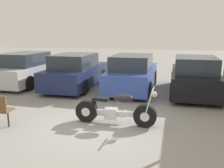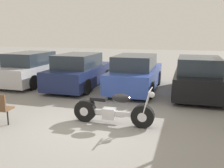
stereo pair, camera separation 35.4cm
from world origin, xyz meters
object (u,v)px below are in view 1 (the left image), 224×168
Objects in this scene: parked_car_silver at (28,70)px; parked_car_navy at (76,72)px; parked_car_blue at (132,74)px; motorcycle at (114,110)px; parked_car_black at (194,77)px.

parked_car_navy is (2.54, -0.12, 0.00)m from parked_car_silver.
parked_car_navy and parked_car_blue have the same top height.
motorcycle is 0.53× the size of parked_car_black.
parked_car_navy reaches higher than motorcycle.
parked_car_silver reaches higher than motorcycle.
parked_car_blue reaches higher than motorcycle.
parked_car_navy is at bearing -176.75° from parked_car_blue.
parked_car_silver and parked_car_blue have the same top height.
parked_car_black is (2.54, -0.10, 0.00)m from parked_car_blue.
parked_car_navy is (-2.74, 4.05, 0.31)m from motorcycle.
parked_car_silver is 1.00× the size of parked_car_blue.
motorcycle is 0.53× the size of parked_car_navy.
parked_car_black is (5.07, 0.04, 0.00)m from parked_car_navy.
parked_car_blue is (5.07, 0.02, 0.00)m from parked_car_silver.
parked_car_navy and parked_car_black have the same top height.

